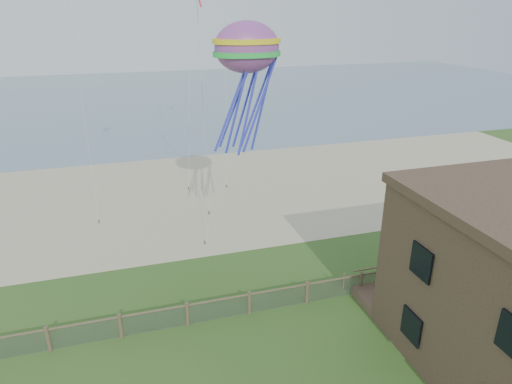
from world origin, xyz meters
TOP-DOWN VIEW (x-y plane):
  - sand_beach at (0.00, 22.00)m, footprint 72.00×20.00m
  - ocean at (0.00, 66.00)m, footprint 160.00×68.00m
  - chainlink_fence at (0.00, 6.00)m, footprint 36.20×0.20m
  - motel_deck at (13.00, 5.00)m, footprint 15.00×2.00m
  - picnic_table at (6.53, 1.34)m, footprint 1.99×1.60m
  - octopus_kite at (1.24, 10.55)m, footprint 3.57×2.66m

SIDE VIEW (x-z plane):
  - ocean at x=0.00m, z-range -0.01..0.01m
  - sand_beach at x=0.00m, z-range -0.01..0.01m
  - motel_deck at x=13.00m, z-range 0.00..0.50m
  - picnic_table at x=6.53m, z-range 0.00..0.78m
  - chainlink_fence at x=0.00m, z-range -0.07..1.18m
  - octopus_kite at x=1.24m, z-range 6.78..13.75m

